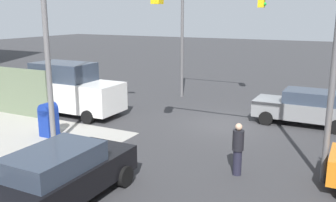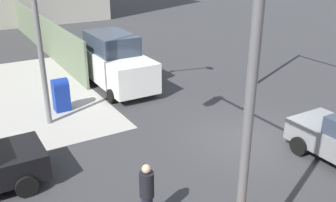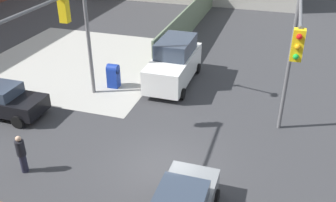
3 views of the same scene
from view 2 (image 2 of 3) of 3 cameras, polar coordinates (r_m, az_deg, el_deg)
ground_plane at (r=13.86m, az=12.31°, el=-5.96°), size 120.00×120.00×0.00m
construction_fence at (r=28.69m, az=-19.60°, el=10.40°), size 21.85×0.12×2.40m
traffic_signal_nw_corner at (r=7.99m, az=1.18°, el=9.59°), size 6.12×0.36×6.50m
street_lamp_corner at (r=14.35m, az=-18.23°, el=14.24°), size 0.91×2.62×8.00m
mailbox_blue at (r=16.40m, az=-16.02°, el=1.10°), size 0.56×0.64×1.43m
van_white_delivery at (r=18.68m, az=-8.09°, el=5.97°), size 5.40×2.32×2.62m
pedestrian_crossing at (r=9.37m, az=-3.23°, el=-13.96°), size 0.36×0.36×1.71m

